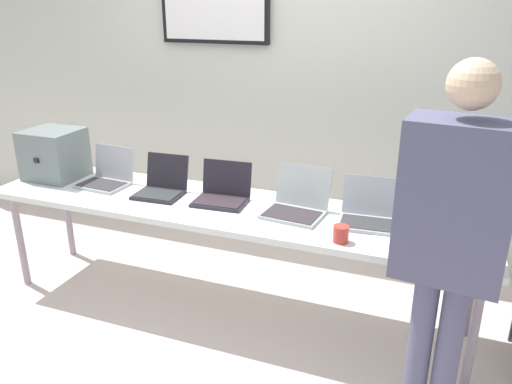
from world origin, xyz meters
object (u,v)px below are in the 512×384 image
Objects in this scene: laptop_station_1 at (162,186)px; laptop_station_5 at (453,226)px; person at (452,228)px; laptop_station_0 at (107,176)px; laptop_station_4 at (373,214)px; workbench at (226,212)px; laptop_station_2 at (223,193)px; coffee_mug at (341,234)px; equipment_box at (54,154)px; laptop_station_3 at (297,203)px.

laptop_station_1 is 1.83m from laptop_station_5.
laptop_station_0 is at bearing 163.14° from person.
laptop_station_0 is at bearing -179.95° from laptop_station_4.
workbench is 10.18× the size of laptop_station_1.
laptop_station_5 is (2.28, -0.02, -0.00)m from laptop_station_0.
person reaches higher than laptop_station_0.
person is (1.37, -0.68, 0.27)m from laptop_station_2.
laptop_station_5 is 0.63m from coffee_mug.
workbench is 8.12× the size of laptop_station_4.
workbench is 34.87× the size of coffee_mug.
laptop_station_4 reaches higher than workbench.
laptop_station_4 reaches higher than coffee_mug.
equipment_box reaches higher than laptop_station_1.
laptop_station_3 is at bearing -179.93° from laptop_station_5.
laptop_station_0 is at bearing 176.86° from laptop_station_1.
workbench is 9.51× the size of laptop_station_5.
laptop_station_3 reaches higher than workbench.
laptop_station_3 reaches higher than laptop_station_0.
workbench is 1.82× the size of person.
laptop_station_5 reaches higher than workbench.
person is 19.19× the size of coffee_mug.
laptop_station_3 is 0.21× the size of person.
coffee_mug is (0.33, -0.29, -0.02)m from laptop_station_3.
workbench is at bearing -2.41° from equipment_box.
person is at bearing -37.65° from laptop_station_3.
laptop_station_4 is at bearing 0.05° from laptop_station_0.
coffee_mug is at bearing -12.74° from laptop_station_1.
laptop_station_1 is at bearing -179.53° from laptop_station_3.
laptop_station_2 is at bearing -179.79° from laptop_station_4.
laptop_station_2 is 1.55m from person.
laptop_station_2 is at bearing 159.64° from coffee_mug.
laptop_station_3 is at bearing -1.76° from laptop_station_2.
laptop_station_0 is 1.02× the size of laptop_station_5.
laptop_station_5 is at bearing -2.32° from laptop_station_4.
laptop_station_4 is (2.28, 0.01, -0.12)m from equipment_box.
laptop_station_2 is (-0.05, 0.06, 0.10)m from workbench.
laptop_station_3 is at bearing -177.62° from laptop_station_4.
laptop_station_5 is at bearing 0.07° from laptop_station_3.
workbench is 0.92m from laptop_station_4.
laptop_station_3 is at bearing -0.41° from equipment_box.
workbench is at bearing -178.05° from laptop_station_5.
person is (0.41, -0.69, 0.27)m from laptop_station_4.
laptop_station_1 is at bearing 167.26° from coffee_mug.
workbench is 8.55× the size of laptop_station_3.
coffee_mug is (-0.56, -0.30, -0.01)m from laptop_station_5.
laptop_station_5 is 0.19× the size of person.
laptop_station_0 reaches higher than laptop_station_4.
coffee_mug is at bearing -10.25° from laptop_station_0.
person is (1.32, -0.62, 0.37)m from workbench.
laptop_station_3 is 1.12m from person.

